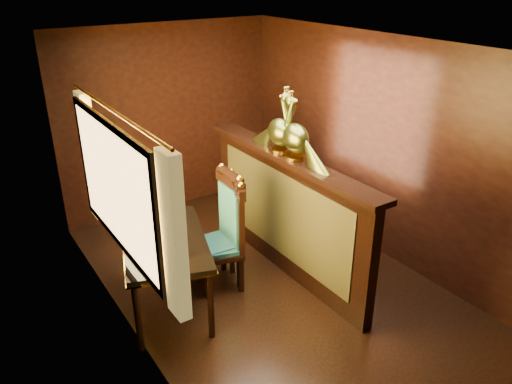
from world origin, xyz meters
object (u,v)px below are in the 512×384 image
Objects in this scene: chair_right at (225,226)px; peacock_right at (280,120)px; dining_table at (165,246)px; chair_left at (230,230)px; peacock_left at (296,125)px.

peacock_right is (0.67, -0.02, 1.03)m from chair_right.
chair_left is (0.72, -0.01, -0.04)m from dining_table.
dining_table is 2.09× the size of peacock_left.
chair_left is at bearing 17.21° from dining_table.
peacock_left is 1.04× the size of peacock_right.
dining_table is 0.72m from chair_left.
peacock_right is (0.00, 0.26, -0.01)m from peacock_left.
chair_left is 1.27m from peacock_left.
chair_left is at bearing -77.14° from chair_right.
peacock_left is at bearing 9.06° from dining_table.
peacock_right is at bearing 90.00° from peacock_left.
peacock_left is (0.67, -0.28, 1.04)m from chair_right.
chair_left is 1.86× the size of peacock_right.
dining_table is 0.71m from chair_right.
peacock_left is 0.26m from peacock_right.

